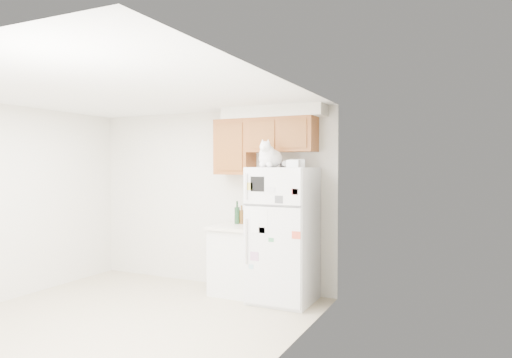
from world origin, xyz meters
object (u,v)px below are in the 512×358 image
Objects in this scene: cat at (270,157)px; base_counter at (237,259)px; storage_box_back at (297,163)px; refrigerator at (283,235)px; storage_box_front at (293,164)px; bottle_amber at (242,215)px; bottle_green at (237,212)px.

base_counter is at bearing 159.61° from cat.
storage_box_back is at bearing -0.74° from base_counter.
storage_box_front is at bearing -39.36° from refrigerator.
storage_box_back is at bearing 20.48° from refrigerator.
storage_box_back is at bearing 91.97° from storage_box_front.
bottle_amber is (-0.87, 0.17, -0.70)m from storage_box_back.
bottle_green is at bearing 118.26° from base_counter.
storage_box_back is 1.16m from bottle_green.
cat reaches higher than storage_box_back.
bottle_amber is (-0.02, 0.16, 0.59)m from base_counter.
storage_box_back reaches higher than refrigerator.
bottle_amber is (-0.91, 0.40, -0.70)m from storage_box_front.
base_counter is 1.85× the size of cat.
bottle_amber is at bearing 95.79° from base_counter.
cat is 2.76× the size of storage_box_back.
bottle_green reaches higher than bottle_amber.
storage_box_front is 0.48× the size of bottle_green.
storage_box_back is at bearing -11.18° from bottle_amber.
cat is at bearing -20.39° from base_counter.
refrigerator reaches higher than bottle_green.
base_counter is 1.58m from storage_box_front.
bottle_amber is at bearing 161.58° from refrigerator.
cat is 1.05m from bottle_green.
bottle_amber is at bearing 150.28° from storage_box_front.
bottle_amber is at bearing 147.47° from cat.
cat is 0.33m from storage_box_front.
refrigerator is 0.82m from bottle_green.
bottle_green is (-0.96, 0.37, -0.67)m from storage_box_front.
base_counter is 6.13× the size of storage_box_front.
base_counter is 0.61m from bottle_amber.
bottle_green is 1.22× the size of bottle_amber.
refrigerator reaches higher than bottle_amber.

